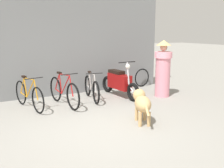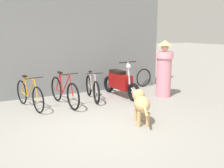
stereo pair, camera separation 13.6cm
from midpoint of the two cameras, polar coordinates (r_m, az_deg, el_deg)
name	(u,v)px [view 2 (the right image)]	position (r m, az deg, el deg)	size (l,w,h in m)	color
ground_plane	(98,130)	(5.32, -2.38, -10.05)	(60.00, 60.00, 0.00)	gray
shop_wall_back	(52,42)	(8.11, -12.51, 9.01)	(7.56, 0.20, 3.28)	slate
bicycle_0	(29,95)	(7.01, -17.01, -2.22)	(0.50, 1.67, 0.85)	black
bicycle_1	(64,92)	(7.06, -9.83, -1.63)	(0.46, 1.77, 0.91)	black
bicycle_2	(92,88)	(7.55, -3.80, -0.88)	(0.46, 1.60, 0.83)	black
motorcycle	(120,82)	(7.88, 2.33, 0.34)	(0.58, 1.88, 1.10)	black
stray_dog	(141,103)	(5.70, 7.02, -4.05)	(0.61, 1.09, 0.67)	tan
person_in_robes	(164,68)	(7.97, 11.74, 3.37)	(0.59, 0.59, 1.69)	pink
spare_tire_left	(144,78)	(9.35, 7.32, 1.36)	(0.65, 0.12, 0.65)	black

